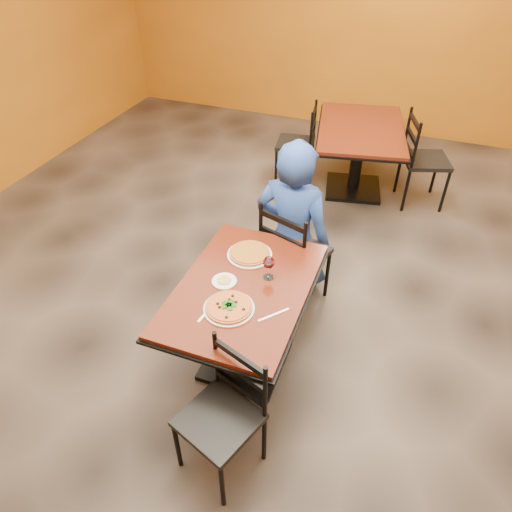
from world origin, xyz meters
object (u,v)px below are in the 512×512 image
at_px(table_main, 244,308).
at_px(diner, 293,217).
at_px(chair_main_far, 296,253).
at_px(side_plate, 224,281).
at_px(chair_second_left, 295,144).
at_px(pizza_main, 229,307).
at_px(table_second, 359,144).
at_px(plate_main, 229,309).
at_px(pizza_far, 250,253).
at_px(chair_second_right, 426,161).
at_px(plate_far, 250,255).
at_px(chair_main_near, 219,421).
at_px(wine_glass, 269,267).

height_order(table_main, diner, diner).
xyz_separation_m(chair_main_far, side_plate, (-0.26, -0.78, 0.28)).
relative_size(chair_second_left, pizza_main, 3.16).
height_order(chair_main_far, side_plate, chair_main_far).
xyz_separation_m(table_second, diner, (-0.21, -1.74, 0.10)).
xyz_separation_m(plate_main, pizza_far, (-0.07, 0.53, 0.02)).
xyz_separation_m(chair_second_right, pizza_main, (-0.96, -2.95, 0.28)).
bearing_deg(plate_far, table_main, -75.65).
bearing_deg(table_second, diner, -96.81).
height_order(chair_second_left, chair_second_right, chair_second_right).
bearing_deg(diner, table_second, -91.99).
bearing_deg(plate_main, chair_main_near, -73.70).
relative_size(pizza_far, side_plate, 1.75).
bearing_deg(pizza_far, table_main, -75.65).
height_order(table_second, chair_main_near, chair_main_near).
xyz_separation_m(plate_far, side_plate, (-0.05, -0.31, 0.00)).
relative_size(table_second, pizza_far, 5.31).
distance_m(table_second, plate_far, 2.45).
distance_m(chair_second_left, plate_far, 2.47).
bearing_deg(side_plate, plate_far, 80.27).
distance_m(chair_main_near, diner, 1.75).
distance_m(plate_main, plate_far, 0.53).
bearing_deg(side_plate, plate_main, -59.90).
height_order(table_main, chair_second_right, chair_second_right).
relative_size(chair_second_right, plate_main, 3.16).
bearing_deg(chair_main_near, diner, 113.49).
bearing_deg(chair_second_right, wine_glass, 143.96).
bearing_deg(pizza_main, plate_main, 0.00).
bearing_deg(pizza_main, chair_second_left, 98.84).
bearing_deg(chair_main_far, plate_main, 101.10).
bearing_deg(pizza_main, table_second, 85.17).
relative_size(diner, wine_glass, 7.38).
xyz_separation_m(chair_main_far, diner, (-0.09, 0.21, 0.18)).
bearing_deg(pizza_main, plate_far, 97.73).
height_order(chair_second_left, side_plate, chair_second_left).
bearing_deg(chair_second_right, pizza_main, 143.76).
bearing_deg(chair_main_far, table_main, 99.56).
bearing_deg(wine_glass, chair_second_left, 102.71).
bearing_deg(chair_second_left, table_second, 81.56).
distance_m(table_main, pizza_far, 0.38).
bearing_deg(wine_glass, table_main, -130.63).
xyz_separation_m(plate_far, pizza_far, (0.00, 0.00, 0.02)).
xyz_separation_m(table_second, pizza_far, (-0.32, -2.42, 0.21)).
bearing_deg(pizza_far, side_plate, -99.73).
height_order(chair_main_far, diner, diner).
bearing_deg(plate_far, wine_glass, -40.98).
relative_size(side_plate, wine_glass, 0.89).
bearing_deg(chair_second_left, plate_main, 0.40).
bearing_deg(plate_main, table_second, 85.17).
distance_m(table_main, chair_main_far, 0.79).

